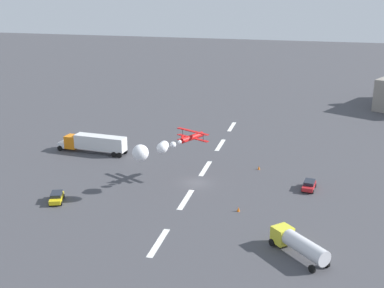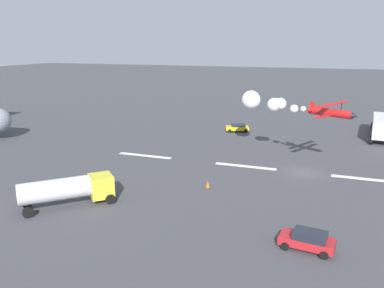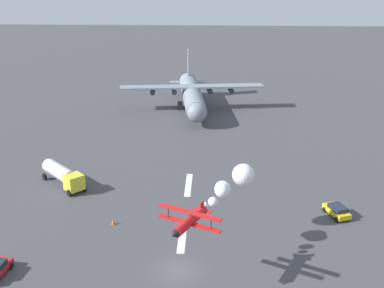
{
  "view_description": "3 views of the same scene",
  "coord_description": "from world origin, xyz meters",
  "px_view_note": "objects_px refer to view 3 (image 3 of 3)",
  "views": [
    {
      "loc": [
        80.25,
        19.2,
        33.93
      ],
      "look_at": [
        -2.5,
        -1.41,
        6.21
      ],
      "focal_mm": 47.84,
      "sensor_mm": 36.0,
      "label": 1
    },
    {
      "loc": [
        -2.59,
        47.55,
        15.47
      ],
      "look_at": [
        14.17,
        1.4,
        2.73
      ],
      "focal_mm": 36.27,
      "sensor_mm": 36.0,
      "label": 2
    },
    {
      "loc": [
        -45.11,
        -3.46,
        31.05
      ],
      "look_at": [
        33.61,
        0.0,
        2.14
      ],
      "focal_mm": 46.43,
      "sensor_mm": 36.0,
      "label": 3
    }
  ],
  "objects_px": {
    "followme_car_yellow": "(337,210)",
    "traffic_cone_far": "(113,222)",
    "stunt_biplane_red": "(228,187)",
    "fuel_tanker_truck": "(63,175)",
    "cargo_transport_plane": "(192,96)"
  },
  "relations": [
    {
      "from": "stunt_biplane_red",
      "to": "fuel_tanker_truck",
      "type": "bearing_deg",
      "value": 56.18
    },
    {
      "from": "traffic_cone_far",
      "to": "followme_car_yellow",
      "type": "bearing_deg",
      "value": -83.04
    },
    {
      "from": "followme_car_yellow",
      "to": "traffic_cone_far",
      "type": "xyz_separation_m",
      "value": [
        -3.49,
        28.65,
        -0.44
      ]
    },
    {
      "from": "stunt_biplane_red",
      "to": "followme_car_yellow",
      "type": "relative_size",
      "value": 3.45
    },
    {
      "from": "stunt_biplane_red",
      "to": "cargo_transport_plane",
      "type": "bearing_deg",
      "value": 6.51
    },
    {
      "from": "fuel_tanker_truck",
      "to": "followme_car_yellow",
      "type": "height_order",
      "value": "fuel_tanker_truck"
    },
    {
      "from": "followme_car_yellow",
      "to": "stunt_biplane_red",
      "type": "bearing_deg",
      "value": 119.23
    },
    {
      "from": "stunt_biplane_red",
      "to": "followme_car_yellow",
      "type": "distance_m",
      "value": 17.95
    },
    {
      "from": "fuel_tanker_truck",
      "to": "traffic_cone_far",
      "type": "height_order",
      "value": "fuel_tanker_truck"
    },
    {
      "from": "followme_car_yellow",
      "to": "fuel_tanker_truck",
      "type": "bearing_deg",
      "value": 78.53
    },
    {
      "from": "traffic_cone_far",
      "to": "stunt_biplane_red",
      "type": "bearing_deg",
      "value": -108.06
    },
    {
      "from": "cargo_transport_plane",
      "to": "fuel_tanker_truck",
      "type": "height_order",
      "value": "cargo_transport_plane"
    },
    {
      "from": "followme_car_yellow",
      "to": "traffic_cone_far",
      "type": "height_order",
      "value": "followme_car_yellow"
    },
    {
      "from": "stunt_biplane_red",
      "to": "traffic_cone_far",
      "type": "relative_size",
      "value": 20.44
    },
    {
      "from": "cargo_transport_plane",
      "to": "traffic_cone_far",
      "type": "distance_m",
      "value": 52.01
    }
  ]
}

